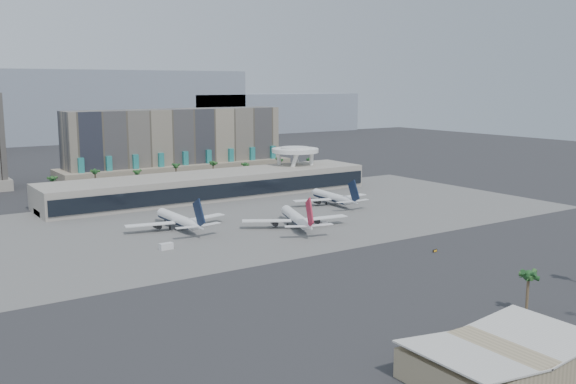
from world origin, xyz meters
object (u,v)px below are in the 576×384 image
airliner_left (178,220)px  airliner_centre (296,218)px  airliner_right (333,197)px  service_vehicle_a (166,246)px  taxiway_sign (435,251)px  service_vehicle_b (323,223)px

airliner_left → airliner_centre: 46.58m
airliner_right → service_vehicle_a: size_ratio=8.95×
service_vehicle_a → taxiway_sign: bearing=-38.6°
airliner_centre → service_vehicle_b: 12.20m
service_vehicle_b → airliner_centre: bearing=160.0°
airliner_centre → taxiway_sign: size_ratio=20.21×
airliner_right → service_vehicle_b: 45.64m
airliner_left → taxiway_sign: (58.10, -80.97, -3.32)m
service_vehicle_a → taxiway_sign: size_ratio=2.17×
service_vehicle_a → airliner_centre: bearing=0.6°
airliner_centre → service_vehicle_b: (11.51, -2.62, -3.08)m
airliner_left → taxiway_sign: 99.71m
airliner_left → service_vehicle_a: 31.85m
service_vehicle_a → taxiway_sign: 92.29m
airliner_centre → taxiway_sign: airliner_centre is taller
airliner_left → service_vehicle_a: size_ratio=9.46×
airliner_centre → airliner_right: bearing=55.7°
airliner_centre → airliner_right: (42.19, 31.06, -0.31)m
airliner_centre → service_vehicle_b: airliner_centre is taller
airliner_right → taxiway_sign: size_ratio=19.39×
service_vehicle_b → airliner_left: bearing=145.9°
airliner_left → taxiway_sign: bearing=-55.0°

